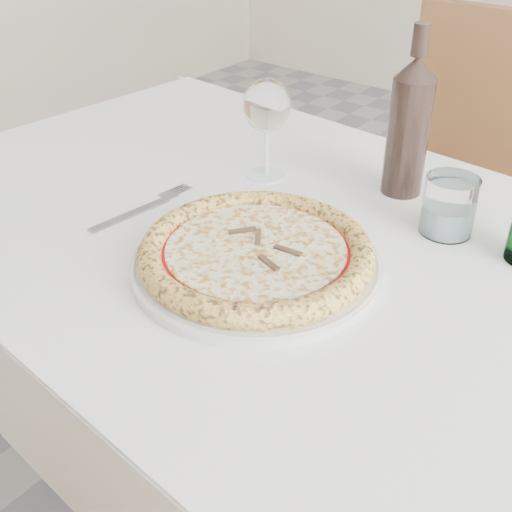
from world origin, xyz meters
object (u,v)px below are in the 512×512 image
Objects in this scene: chair_far at (465,180)px; wine_bottle at (409,125)px; plate at (256,263)px; wine_glass at (267,108)px; pizza at (256,252)px; tumbler at (448,209)px; dining_table at (295,288)px.

wine_bottle is at bearing -81.71° from chair_far.
chair_far is at bearing 92.28° from plate.
wine_glass is (-0.17, 0.24, 0.12)m from plate.
pizza is 3.64× the size of tumbler.
plate is at bearing -97.94° from wine_bottle.
wine_bottle is at bearing 82.06° from plate.
wine_bottle is at bearing 24.05° from wine_glass.
chair_far is at bearing 98.29° from wine_bottle.
dining_table is at bearing 89.99° from pizza.
wine_glass is 0.64× the size of wine_bottle.
chair_far is at bearing 107.02° from tumbler.
pizza is 0.35m from wine_bottle.
wine_glass reaches higher than dining_table.
pizza is (-0.00, -0.10, 0.12)m from dining_table.
pizza is at bearing -97.94° from wine_bottle.
chair_far reaches higher than dining_table.
chair_far is 0.94m from plate.
wine_glass is at bearing 124.58° from pizza.
plate is 1.26× the size of wine_bottle.
wine_bottle is (0.08, -0.57, 0.34)m from chair_far.
wine_bottle is (0.05, 0.34, 0.11)m from plate.
plate is 0.32m from wine_glass.
wine_glass is (-0.17, 0.24, 0.10)m from pizza.
pizza is at bearing -122.49° from tumbler.
tumbler reaches higher than dining_table.
tumbler is 0.32× the size of wine_bottle.
wine_glass is 1.98× the size of tumbler.
wine_bottle is (0.05, 0.24, 0.21)m from dining_table.
pizza is 0.31m from wine_glass.
tumbler is (0.33, 0.01, -0.09)m from wine_glass.
dining_table is 8.55× the size of wine_glass.
chair_far reaches higher than plate.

